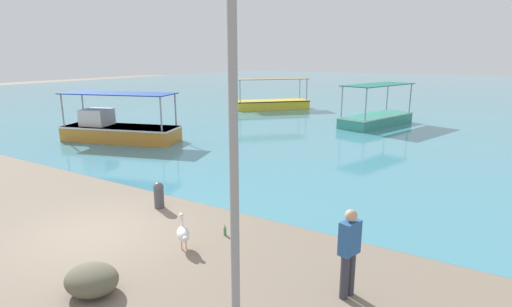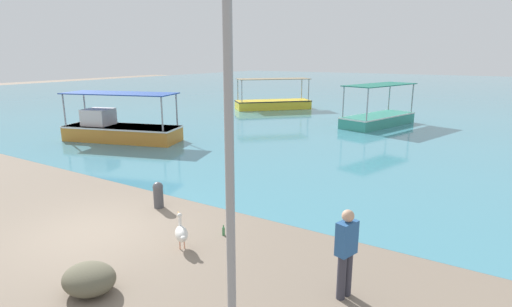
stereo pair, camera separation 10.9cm
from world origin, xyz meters
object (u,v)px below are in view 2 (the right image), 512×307
at_px(net_pile, 89,279).
at_px(mooring_bollard, 158,194).
at_px(fisherman_standing, 346,251).
at_px(glass_bottle, 224,231).
at_px(fishing_boat_far_right, 378,117).
at_px(pelican, 181,233).
at_px(fishing_boat_far_left, 273,103).
at_px(fishing_boat_center, 119,129).
at_px(lamp_post, 229,104).

bearing_deg(net_pile, mooring_bollard, 118.48).
height_order(fisherman_standing, glass_bottle, fisherman_standing).
relative_size(fishing_boat_far_right, pelican, 7.46).
height_order(fishing_boat_far_right, fishing_boat_far_left, fishing_boat_far_right).
xyz_separation_m(fishing_boat_far_right, fishing_boat_center, (-10.00, -11.66, 0.11)).
distance_m(fishing_boat_far_right, fishing_boat_far_left, 10.16).
height_order(pelican, net_pile, pelican).
height_order(fishing_boat_far_right, pelican, fishing_boat_far_right).
height_order(lamp_post, glass_bottle, lamp_post).
bearing_deg(fisherman_standing, net_pile, -149.58).
xyz_separation_m(fishing_boat_center, lamp_post, (13.35, -8.77, 2.99)).
xyz_separation_m(fishing_boat_far_left, net_pile, (10.11, -24.51, -0.25)).
bearing_deg(net_pile, glass_bottle, 78.57).
distance_m(lamp_post, net_pile, 4.41).
distance_m(fishing_boat_center, glass_bottle, 12.80).
bearing_deg(fishing_boat_center, lamp_post, -33.29).
relative_size(fisherman_standing, net_pile, 1.61).
bearing_deg(fishing_boat_far_left, net_pile, -67.59).
height_order(fishing_boat_far_left, fishing_boat_center, same).
bearing_deg(mooring_bollard, fishing_boat_far_left, 111.25).
distance_m(mooring_bollard, net_pile, 4.27).
distance_m(pelican, net_pile, 2.23).
distance_m(mooring_bollard, glass_bottle, 2.76).
distance_m(fishing_boat_far_right, fishing_boat_center, 15.36).
xyz_separation_m(pelican, mooring_bollard, (-2.30, 1.54, 0.03)).
relative_size(lamp_post, net_pile, 6.18).
bearing_deg(pelican, fisherman_standing, 2.47).
xyz_separation_m(fishing_boat_far_left, lamp_post, (12.90, -23.88, 3.10)).
bearing_deg(fishing_boat_far_right, mooring_bollard, -94.88).
relative_size(fishing_boat_center, fisherman_standing, 3.70).
height_order(lamp_post, mooring_bollard, lamp_post).
bearing_deg(fishing_boat_center, fisherman_standing, -25.69).
relative_size(fishing_boat_center, mooring_bollard, 8.12).
xyz_separation_m(fishing_boat_center, net_pile, (10.56, -9.40, -0.35)).
height_order(fishing_boat_far_right, glass_bottle, fishing_boat_far_right).
relative_size(fishing_boat_far_right, fishing_boat_center, 0.96).
relative_size(mooring_bollard, glass_bottle, 2.85).
relative_size(fishing_boat_far_right, lamp_post, 0.92).
xyz_separation_m(fishing_boat_far_right, net_pile, (0.56, -21.06, -0.25)).
relative_size(fishing_boat_center, pelican, 7.81).
xyz_separation_m(fishing_boat_far_right, mooring_bollard, (-1.48, -17.31, -0.11)).
height_order(fishing_boat_center, mooring_bollard, fishing_boat_center).
bearing_deg(mooring_bollard, lamp_post, -32.85).
height_order(fishing_boat_center, net_pile, fishing_boat_center).
xyz_separation_m(net_pile, glass_bottle, (0.66, 3.26, -0.16)).
bearing_deg(fishing_boat_far_left, glass_bottle, -63.12).
distance_m(fishing_boat_far_right, net_pile, 21.07).
relative_size(lamp_post, mooring_bollard, 8.45).
bearing_deg(fishing_boat_center, fishing_boat_far_right, 49.39).
bearing_deg(glass_bottle, pelican, -110.86).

